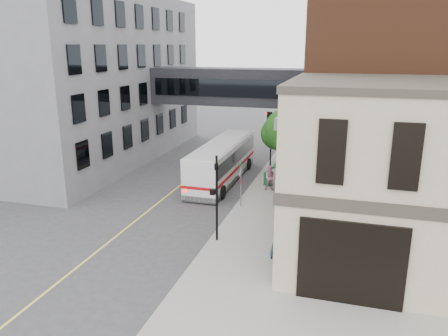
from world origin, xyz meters
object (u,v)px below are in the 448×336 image
Objects in this scene: pedestrian_a at (279,182)px; sandwich_board at (275,246)px; bus at (222,160)px; newspaper_box at (268,179)px; pedestrian_b at (271,178)px; pedestrian_c at (286,167)px.

sandwich_board is at bearing -60.96° from pedestrian_a.
bus is 11.31× the size of newspaper_box.
bus is 4.34m from pedestrian_b.
pedestrian_b is 1.54× the size of sandwich_board.
bus is 9.44× the size of sandwich_board.
pedestrian_a is 1.49× the size of sandwich_board.
pedestrian_c is at bearing 112.30° from pedestrian_a.
pedestrian_c is (4.52, 1.77, -0.70)m from bus.
pedestrian_a reaches higher than pedestrian_c.
bus is at bearing 145.92° from pedestrian_b.
pedestrian_a reaches higher than newspaper_box.
pedestrian_a is 4.00m from pedestrian_c.
pedestrian_b is 1.20m from newspaper_box.
newspaper_box is at bearing -98.81° from pedestrian_c.
pedestrian_b is (-0.67, 0.59, 0.03)m from pedestrian_a.
pedestrian_c is 13.21m from sandwich_board.
pedestrian_a is 2.00m from newspaper_box.
bus is 5.18m from pedestrian_a.
pedestrian_a is 9.24m from sandwich_board.
bus is 7.02× the size of pedestrian_c.
pedestrian_a is 0.89m from pedestrian_b.
pedestrian_c is (-0.12, 3.99, -0.08)m from pedestrian_a.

